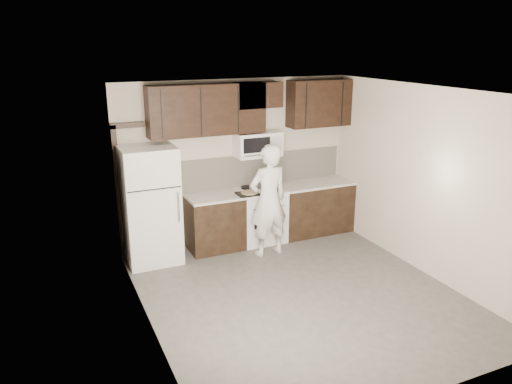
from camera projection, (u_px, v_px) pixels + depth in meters
floor at (300, 294)px, 6.73m from camera, size 4.50×4.50×0.00m
back_wall at (236, 161)px, 8.30m from camera, size 4.00×0.00×4.00m
ceiling at (306, 91)px, 5.94m from camera, size 4.50×4.50×0.00m
counter_run at (277, 213)px, 8.53m from camera, size 2.95×0.64×0.91m
stove at (260, 215)px, 8.41m from camera, size 0.76×0.66×0.94m
backsplash at (264, 168)px, 8.53m from camera, size 2.90×0.02×0.54m
upper_cabinets at (252, 106)px, 7.96m from camera, size 3.48×0.35×0.78m
microwave at (258, 144)px, 8.16m from camera, size 0.76×0.42×0.40m
refrigerator at (150, 205)px, 7.51m from camera, size 0.80×0.76×1.80m
door_trim at (120, 181)px, 7.55m from camera, size 0.50×0.08×2.12m
saucepan at (254, 190)px, 8.06m from camera, size 0.27×0.16×0.15m
baking_tray at (249, 194)px, 8.01m from camera, size 0.40×0.30×0.02m
pizza at (249, 192)px, 8.01m from camera, size 0.27×0.27×0.02m
person at (268, 201)px, 7.75m from camera, size 0.69×0.50×1.79m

